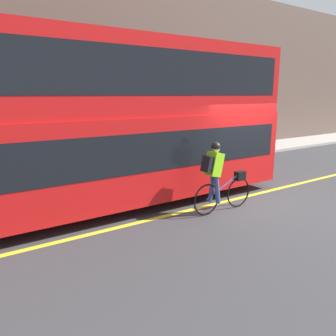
{
  "coord_description": "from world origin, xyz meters",
  "views": [
    {
      "loc": [
        -6.59,
        -5.82,
        2.75
      ],
      "look_at": [
        -2.36,
        0.51,
        1.03
      ],
      "focal_mm": 35.0,
      "sensor_mm": 36.0,
      "label": 1
    }
  ],
  "objects": [
    {
      "name": "street_sign_post",
      "position": [
        -3.23,
        5.31,
        1.39
      ],
      "size": [
        0.36,
        0.09,
        2.24
      ],
      "color": "#59595B",
      "rests_on": "sidewalk_curb"
    },
    {
      "name": "cyclist_on_bike",
      "position": [
        -1.51,
        -0.33,
        0.91
      ],
      "size": [
        1.77,
        0.32,
        1.7
      ],
      "color": "black",
      "rests_on": "ground_plane"
    },
    {
      "name": "building_facade",
      "position": [
        0.0,
        6.75,
        3.77
      ],
      "size": [
        60.0,
        0.3,
        7.54
      ],
      "color": "brown",
      "rests_on": "ground_plane"
    },
    {
      "name": "ground_plane",
      "position": [
        0.0,
        0.0,
        0.0
      ],
      "size": [
        80.0,
        80.0,
        0.0
      ],
      "primitive_type": "plane",
      "color": "#38383A"
    },
    {
      "name": "road_center_line",
      "position": [
        0.0,
        0.14,
        0.0
      ],
      "size": [
        50.0,
        0.14,
        0.01
      ],
      "primitive_type": "cube",
      "color": "yellow",
      "rests_on": "ground_plane"
    },
    {
      "name": "bus",
      "position": [
        -4.26,
        1.53,
        2.2
      ],
      "size": [
        11.02,
        2.54,
        4.01
      ],
      "color": "black",
      "rests_on": "ground_plane"
    },
    {
      "name": "sidewalk_curb",
      "position": [
        0.0,
        5.43,
        0.06
      ],
      "size": [
        60.0,
        2.34,
        0.12
      ],
      "color": "#A8A399",
      "rests_on": "ground_plane"
    }
  ]
}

